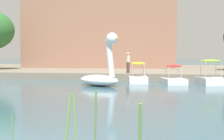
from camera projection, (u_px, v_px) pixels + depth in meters
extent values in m
cube|color=slate|center=(144.00, 70.00, 35.58)|extent=(135.22, 26.21, 0.56)
ellipsoid|color=white|center=(99.00, 80.00, 18.89)|extent=(3.48, 2.95, 0.72)
cylinder|color=white|center=(110.00, 58.00, 18.16)|extent=(0.80, 0.68, 2.49)
sphere|color=white|center=(112.00, 39.00, 18.00)|extent=(1.02, 1.02, 0.74)
cone|color=yellow|center=(116.00, 38.00, 17.80)|extent=(0.63, 0.60, 0.41)
cube|color=white|center=(211.00, 81.00, 19.79)|extent=(1.95, 2.57, 0.48)
ellipsoid|color=#8CCC38|center=(211.00, 61.00, 19.72)|extent=(1.58, 1.47, 0.20)
cylinder|color=#B7B7BF|center=(201.00, 69.00, 20.21)|extent=(0.04, 0.04, 1.13)
cylinder|color=#B7B7BF|center=(216.00, 69.00, 20.25)|extent=(0.04, 0.04, 1.13)
cylinder|color=#B7B7BF|center=(205.00, 69.00, 19.25)|extent=(0.04, 0.04, 1.13)
cylinder|color=#B7B7BF|center=(221.00, 69.00, 19.29)|extent=(0.04, 0.04, 1.13)
cube|color=white|center=(173.00, 81.00, 20.13)|extent=(1.91, 2.51, 0.40)
ellipsoid|color=red|center=(174.00, 66.00, 20.08)|extent=(1.33, 1.27, 0.20)
cylinder|color=#B7B7BF|center=(166.00, 72.00, 20.48)|extent=(0.04, 0.04, 0.87)
cylinder|color=#B7B7BF|center=(178.00, 72.00, 20.54)|extent=(0.04, 0.04, 0.87)
cylinder|color=#B7B7BF|center=(169.00, 72.00, 19.66)|extent=(0.04, 0.04, 0.87)
cylinder|color=#B7B7BF|center=(182.00, 72.00, 19.73)|extent=(0.04, 0.04, 0.87)
cube|color=white|center=(138.00, 80.00, 20.94)|extent=(1.63, 2.39, 0.47)
ellipsoid|color=yellow|center=(138.00, 63.00, 20.89)|extent=(1.23, 1.34, 0.20)
cylinder|color=#B7B7BF|center=(132.00, 70.00, 21.40)|extent=(0.04, 0.04, 0.95)
cylinder|color=#B7B7BF|center=(143.00, 70.00, 21.37)|extent=(0.04, 0.04, 0.95)
cylinder|color=#B7B7BF|center=(132.00, 70.00, 20.45)|extent=(0.04, 0.04, 0.95)
cylinder|color=#B7B7BF|center=(144.00, 70.00, 20.42)|extent=(0.04, 0.04, 0.95)
cube|color=#47382D|center=(128.00, 68.00, 23.89)|extent=(0.27, 0.26, 0.89)
cube|color=beige|center=(128.00, 59.00, 23.85)|extent=(0.29, 0.29, 0.57)
sphere|color=tan|center=(128.00, 54.00, 23.83)|extent=(0.25, 0.25, 0.25)
cube|color=gray|center=(62.00, 59.00, 39.54)|extent=(4.85, 2.19, 1.99)
cube|color=black|center=(62.00, 57.00, 39.53)|extent=(4.48, 2.19, 0.56)
cube|color=#996B56|center=(106.00, 16.00, 40.19)|extent=(18.94, 14.03, 14.03)
cylinder|color=#669942|center=(76.00, 140.00, 4.15)|extent=(0.11, 0.15, 1.37)
cylinder|color=#669942|center=(66.00, 134.00, 4.63)|extent=(0.15, 0.14, 1.29)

